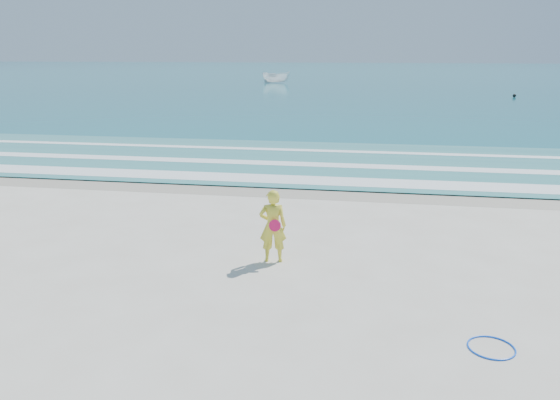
# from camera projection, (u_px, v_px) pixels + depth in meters

# --- Properties ---
(ground) EXTENTS (400.00, 400.00, 0.00)m
(ground) POSITION_uv_depth(u_px,v_px,m) (208.00, 302.00, 10.62)
(ground) COLOR silver
(ground) RESTS_ON ground
(wet_sand) EXTENTS (400.00, 2.40, 0.00)m
(wet_sand) POSITION_uv_depth(u_px,v_px,m) (282.00, 189.00, 19.18)
(wet_sand) COLOR #B2A893
(wet_sand) RESTS_ON ground
(ocean) EXTENTS (400.00, 190.00, 0.04)m
(ocean) POSITION_uv_depth(u_px,v_px,m) (358.00, 74.00, 110.44)
(ocean) COLOR #19727F
(ocean) RESTS_ON ground
(shallow) EXTENTS (400.00, 10.00, 0.01)m
(shallow) POSITION_uv_depth(u_px,v_px,m) (300.00, 160.00, 23.92)
(shallow) COLOR #59B7AD
(shallow) RESTS_ON ocean
(foam_near) EXTENTS (400.00, 1.40, 0.01)m
(foam_near) POSITION_uv_depth(u_px,v_px,m) (288.00, 179.00, 20.40)
(foam_near) COLOR white
(foam_near) RESTS_ON shallow
(foam_mid) EXTENTS (400.00, 0.90, 0.01)m
(foam_mid) POSITION_uv_depth(u_px,v_px,m) (298.00, 164.00, 23.16)
(foam_mid) COLOR white
(foam_mid) RESTS_ON shallow
(foam_far) EXTENTS (400.00, 0.60, 0.01)m
(foam_far) POSITION_uv_depth(u_px,v_px,m) (307.00, 150.00, 26.30)
(foam_far) COLOR white
(foam_far) RESTS_ON shallow
(hoop) EXTENTS (0.91, 0.91, 0.03)m
(hoop) POSITION_uv_depth(u_px,v_px,m) (491.00, 348.00, 8.96)
(hoop) COLOR blue
(hoop) RESTS_ON ground
(boat) EXTENTS (4.48, 2.40, 1.64)m
(boat) POSITION_uv_depth(u_px,v_px,m) (276.00, 77.00, 79.06)
(boat) COLOR white
(boat) RESTS_ON ocean
(buoy) EXTENTS (0.35, 0.35, 0.35)m
(buoy) POSITION_uv_depth(u_px,v_px,m) (514.00, 96.00, 55.53)
(buoy) COLOR black
(buoy) RESTS_ON ocean
(woman) EXTENTS (0.68, 0.50, 1.71)m
(woman) POSITION_uv_depth(u_px,v_px,m) (273.00, 226.00, 12.44)
(woman) COLOR yellow
(woman) RESTS_ON ground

